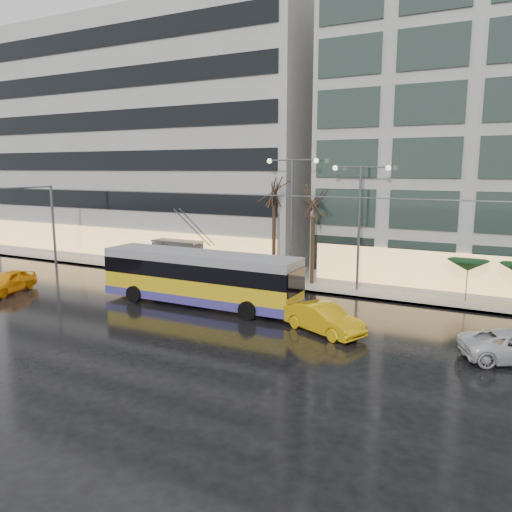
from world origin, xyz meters
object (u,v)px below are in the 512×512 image
Objects in this scene: bus_shelter at (175,248)px; street_lamp_near at (292,203)px; taxi_a at (7,282)px; trolleybus at (200,279)px.

street_lamp_near is at bearing 0.63° from bus_shelter.
trolleybus is at bearing 0.27° from taxi_a.
trolleybus is 2.93× the size of taxi_a.
taxi_a is (-5.99, -11.20, -1.20)m from bus_shelter.
taxi_a is at bearing -118.13° from bus_shelter.
bus_shelter is 0.47× the size of street_lamp_near.
trolleybus is 9.44m from street_lamp_near.
bus_shelter is at bearing 134.26° from trolleybus.
bus_shelter is 0.94× the size of taxi_a.
taxi_a is at bearing -145.35° from street_lamp_near.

